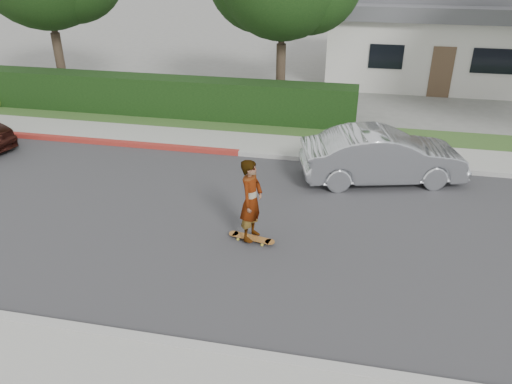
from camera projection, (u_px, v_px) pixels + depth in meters
The scene contains 13 objects.
ground at pixel (160, 216), 12.21m from camera, with size 120.00×120.00×0.00m, color slate.
road at pixel (160, 216), 12.21m from camera, with size 60.00×8.00×0.01m, color #2D2D30.
curb_near at pixel (73, 329), 8.61m from camera, with size 60.00×0.20×0.15m, color #9E9E99.
sidewalk_near at pixel (43, 369), 7.83m from camera, with size 60.00×1.60×0.12m, color gray.
curb_far at pixel (208, 151), 15.75m from camera, with size 60.00×0.20×0.15m, color #9E9E99.
curb_red_section at pixel (64, 139), 16.64m from camera, with size 12.00×0.21×0.15m, color maroon.
sidewalk_far at pixel (216, 141), 16.54m from camera, with size 60.00×1.60×0.12m, color gray.
planting_strip at pixel (228, 125), 17.93m from camera, with size 60.00×1.60×0.10m, color #2D4C1E.
hedge at pixel (154, 97), 18.68m from camera, with size 15.00×1.00×1.50m, color black.
house at pixel (439, 31), 23.74m from camera, with size 10.60×8.60×4.30m.
skateboard at pixel (251, 238), 11.15m from camera, with size 1.12×0.43×0.10m.
skateboarder at pixel (251, 200), 10.72m from camera, with size 0.68×0.45×1.88m, color white.
car_silver at pixel (383, 156), 13.69m from camera, with size 1.55×4.43×1.46m, color #B9BDC1.
Camera 1 is at (4.44, -9.89, 6.11)m, focal length 35.00 mm.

